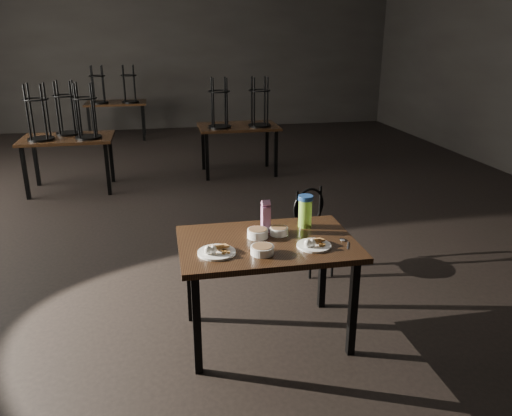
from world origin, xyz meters
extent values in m
plane|color=black|center=(0.00, 0.00, 0.00)|extent=(12.00, 12.00, 0.00)
cube|color=black|center=(0.00, 6.00, 1.60)|extent=(10.00, 0.04, 3.20)
cube|color=black|center=(0.34, -2.56, 0.73)|extent=(1.20, 0.80, 0.04)
cube|color=black|center=(-0.18, -2.88, 0.35)|extent=(0.05, 0.05, 0.71)
cube|color=black|center=(0.86, -2.88, 0.35)|extent=(0.05, 0.05, 0.71)
cube|color=black|center=(-0.18, -2.24, 0.35)|extent=(0.05, 0.05, 0.71)
cube|color=black|center=(0.86, -2.24, 0.35)|extent=(0.05, 0.05, 0.71)
cylinder|color=white|center=(-0.02, -2.69, 0.76)|extent=(0.25, 0.25, 0.01)
cube|color=#A4693A|center=(-0.02, -2.66, 0.81)|extent=(0.09, 0.09, 0.04)
cube|color=#A4693A|center=(0.01, -2.66, 0.81)|extent=(0.10, 0.10, 0.03)
ellipsoid|color=white|center=(-0.08, -2.73, 0.79)|extent=(0.05, 0.05, 0.06)
ellipsoid|color=white|center=(-0.05, -2.73, 0.79)|extent=(0.05, 0.05, 0.06)
cylinder|color=white|center=(0.63, -2.71, 0.76)|extent=(0.23, 0.23, 0.01)
cube|color=#A4693A|center=(0.63, -2.67, 0.81)|extent=(0.08, 0.08, 0.04)
cube|color=#A4693A|center=(0.66, -2.67, 0.81)|extent=(0.10, 0.10, 0.03)
ellipsoid|color=white|center=(0.57, -2.74, 0.79)|extent=(0.04, 0.04, 0.06)
ellipsoid|color=white|center=(0.60, -2.74, 0.79)|extent=(0.04, 0.04, 0.06)
cylinder|color=white|center=(0.29, -2.48, 0.78)|extent=(0.15, 0.15, 0.06)
cylinder|color=brown|center=(0.29, -2.48, 0.80)|extent=(0.12, 0.12, 0.01)
cylinder|color=white|center=(0.45, -2.46, 0.78)|extent=(0.13, 0.13, 0.05)
cylinder|color=brown|center=(0.45, -2.46, 0.79)|extent=(0.11, 0.11, 0.01)
cylinder|color=white|center=(0.27, -2.75, 0.78)|extent=(0.15, 0.15, 0.05)
cylinder|color=brown|center=(0.27, -2.75, 0.79)|extent=(0.13, 0.13, 0.01)
cube|color=#971B6E|center=(0.37, -2.39, 0.84)|extent=(0.06, 0.06, 0.19)
cube|color=#971B6E|center=(0.37, -2.39, 0.96)|extent=(0.06, 0.06, 0.06)
cylinder|color=#99DC40|center=(0.67, -2.35, 0.85)|extent=(0.12, 0.12, 0.21)
cylinder|color=navy|center=(0.67, -2.35, 0.97)|extent=(0.13, 0.13, 0.03)
ellipsoid|color=silver|center=(0.85, -2.65, 0.75)|extent=(0.06, 0.06, 0.01)
cube|color=silver|center=(0.85, -2.74, 0.75)|extent=(0.05, 0.12, 0.00)
cylinder|color=black|center=(1.02, -1.65, 0.41)|extent=(0.37, 0.37, 0.03)
torus|color=black|center=(0.96, -1.51, 0.60)|extent=(0.33, 0.16, 0.35)
cylinder|color=black|center=(1.12, -1.55, 0.21)|extent=(0.02, 0.02, 0.41)
cylinder|color=black|center=(0.91, -1.55, 0.21)|extent=(0.02, 0.02, 0.41)
cylinder|color=black|center=(0.91, -1.76, 0.21)|extent=(0.02, 0.02, 0.41)
cylinder|color=black|center=(1.12, -1.76, 0.21)|extent=(0.02, 0.02, 0.41)
cube|color=black|center=(-1.57, 1.44, 0.73)|extent=(1.20, 0.80, 0.04)
cube|color=black|center=(-2.09, 1.12, 0.35)|extent=(0.05, 0.05, 0.71)
cube|color=black|center=(-1.05, 1.12, 0.35)|extent=(0.05, 0.05, 0.71)
cube|color=black|center=(-2.09, 1.76, 0.35)|extent=(0.05, 0.05, 0.71)
cube|color=black|center=(-1.05, 1.76, 0.35)|extent=(0.05, 0.05, 0.71)
cylinder|color=black|center=(-1.87, 1.29, 0.77)|extent=(0.34, 0.34, 0.03)
torus|color=black|center=(-1.87, 1.29, 1.27)|extent=(0.32, 0.32, 0.02)
cylinder|color=black|center=(-1.77, 1.38, 1.13)|extent=(0.03, 0.03, 0.70)
cylinder|color=black|center=(-1.97, 1.38, 1.13)|extent=(0.03, 0.03, 0.70)
cylinder|color=black|center=(-1.97, 1.19, 1.13)|extent=(0.03, 0.03, 0.70)
cylinder|color=black|center=(-1.77, 1.19, 1.13)|extent=(0.03, 0.03, 0.70)
cylinder|color=black|center=(-1.27, 1.29, 0.77)|extent=(0.34, 0.34, 0.03)
torus|color=black|center=(-1.27, 1.29, 1.27)|extent=(0.32, 0.32, 0.02)
cylinder|color=black|center=(-1.17, 1.38, 1.13)|extent=(0.03, 0.03, 0.70)
cylinder|color=black|center=(-1.37, 1.38, 1.13)|extent=(0.03, 0.03, 0.70)
cylinder|color=black|center=(-1.37, 1.19, 1.13)|extent=(0.03, 0.03, 0.70)
cylinder|color=black|center=(-1.17, 1.19, 1.13)|extent=(0.03, 0.03, 0.70)
cylinder|color=black|center=(-1.57, 1.62, 0.77)|extent=(0.34, 0.34, 0.03)
torus|color=black|center=(-1.57, 1.62, 1.27)|extent=(0.32, 0.32, 0.02)
cylinder|color=black|center=(-1.47, 1.71, 1.13)|extent=(0.03, 0.03, 0.70)
cylinder|color=black|center=(-1.67, 1.71, 1.13)|extent=(0.03, 0.03, 0.70)
cylinder|color=black|center=(-1.67, 1.52, 1.13)|extent=(0.03, 0.03, 0.70)
cylinder|color=black|center=(-1.47, 1.52, 1.13)|extent=(0.03, 0.03, 0.70)
cube|color=black|center=(0.85, 1.87, 0.73)|extent=(1.20, 0.80, 0.04)
cube|color=black|center=(0.33, 1.55, 0.35)|extent=(0.05, 0.05, 0.71)
cube|color=black|center=(1.37, 1.55, 0.35)|extent=(0.05, 0.05, 0.71)
cube|color=black|center=(0.33, 2.19, 0.35)|extent=(0.05, 0.05, 0.71)
cube|color=black|center=(1.37, 2.19, 0.35)|extent=(0.05, 0.05, 0.71)
cylinder|color=black|center=(0.55, 1.72, 0.77)|extent=(0.34, 0.34, 0.03)
torus|color=black|center=(0.55, 1.72, 1.27)|extent=(0.32, 0.32, 0.02)
cylinder|color=black|center=(0.65, 1.82, 1.13)|extent=(0.03, 0.03, 0.70)
cylinder|color=black|center=(0.45, 1.82, 1.13)|extent=(0.03, 0.03, 0.70)
cylinder|color=black|center=(0.45, 1.62, 1.13)|extent=(0.03, 0.03, 0.70)
cylinder|color=black|center=(0.65, 1.62, 1.13)|extent=(0.03, 0.03, 0.70)
cylinder|color=black|center=(1.15, 1.72, 0.77)|extent=(0.34, 0.34, 0.03)
torus|color=black|center=(1.15, 1.72, 1.27)|extent=(0.32, 0.32, 0.02)
cylinder|color=black|center=(1.25, 1.82, 1.13)|extent=(0.03, 0.03, 0.70)
cylinder|color=black|center=(1.05, 1.82, 1.13)|extent=(0.03, 0.03, 0.70)
cylinder|color=black|center=(1.05, 1.62, 1.13)|extent=(0.03, 0.03, 0.70)
cylinder|color=black|center=(1.25, 1.62, 1.13)|extent=(0.03, 0.03, 0.70)
cube|color=black|center=(-1.17, 5.00, 0.73)|extent=(1.20, 0.80, 0.04)
cube|color=black|center=(-1.69, 4.68, 0.35)|extent=(0.05, 0.05, 0.71)
cube|color=black|center=(-0.65, 4.68, 0.35)|extent=(0.05, 0.05, 0.71)
cube|color=black|center=(-1.69, 5.32, 0.35)|extent=(0.05, 0.05, 0.71)
cube|color=black|center=(-0.65, 5.32, 0.35)|extent=(0.05, 0.05, 0.71)
cylinder|color=black|center=(-1.47, 4.85, 0.77)|extent=(0.34, 0.34, 0.03)
torus|color=black|center=(-1.47, 4.85, 1.27)|extent=(0.32, 0.32, 0.02)
cylinder|color=black|center=(-1.37, 4.95, 1.13)|extent=(0.03, 0.03, 0.70)
cylinder|color=black|center=(-1.57, 4.95, 1.13)|extent=(0.03, 0.03, 0.70)
cylinder|color=black|center=(-1.57, 4.75, 1.13)|extent=(0.03, 0.03, 0.70)
cylinder|color=black|center=(-1.37, 4.75, 1.13)|extent=(0.03, 0.03, 0.70)
cylinder|color=black|center=(-0.87, 4.85, 0.77)|extent=(0.34, 0.34, 0.03)
torus|color=black|center=(-0.87, 4.85, 1.27)|extent=(0.32, 0.32, 0.02)
cylinder|color=black|center=(-0.77, 4.95, 1.13)|extent=(0.03, 0.03, 0.70)
cylinder|color=black|center=(-0.97, 4.95, 1.13)|extent=(0.03, 0.03, 0.70)
cylinder|color=black|center=(-0.97, 4.75, 1.13)|extent=(0.03, 0.03, 0.70)
cylinder|color=black|center=(-0.77, 4.75, 1.13)|extent=(0.03, 0.03, 0.70)
camera|label=1|loc=(-0.33, -5.61, 2.10)|focal=35.00mm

